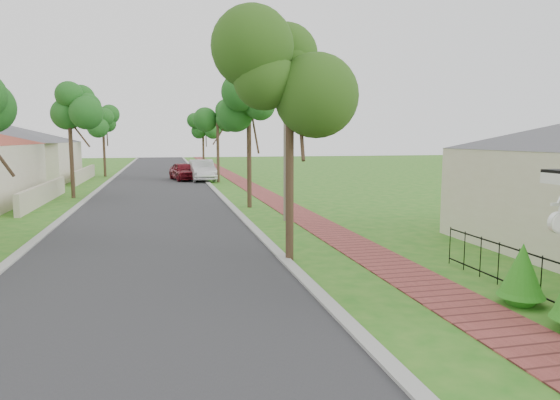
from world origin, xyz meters
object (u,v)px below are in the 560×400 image
object	(u,v)px
parked_car_red	(183,171)
station_clock	(559,221)
utility_pole	(286,129)
parked_car_white	(202,170)
near_tree	(290,80)

from	to	relation	value
parked_car_red	station_clock	world-z (taller)	station_clock
utility_pole	station_clock	xyz separation A→B (m)	(1.76, -12.37, -1.76)
parked_car_red	station_clock	xyz separation A→B (m)	(5.06, -33.08, 1.24)
parked_car_white	utility_pole	xyz separation A→B (m)	(1.90, -19.93, 2.90)
utility_pole	station_clock	distance (m)	12.62
parked_car_white	parked_car_red	bearing A→B (deg)	147.72
parked_car_red	near_tree	world-z (taller)	near_tree
near_tree	station_clock	distance (m)	7.38
parked_car_red	parked_car_white	xyz separation A→B (m)	(1.40, -0.79, 0.10)
parked_car_white	utility_pole	bearing A→B (deg)	-87.41
parked_car_white	station_clock	xyz separation A→B (m)	(3.66, -32.29, 1.14)
parked_car_red	near_tree	bearing A→B (deg)	-97.61
station_clock	near_tree	bearing A→B (deg)	118.79
near_tree	utility_pole	bearing A→B (deg)	76.87
station_clock	parked_car_red	bearing A→B (deg)	98.70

